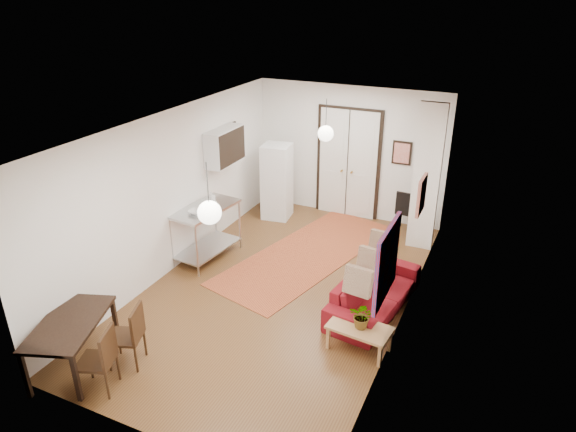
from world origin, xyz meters
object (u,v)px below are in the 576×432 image
at_px(fridge, 277,182).
at_px(black_side_chair, 409,206).
at_px(sofa, 375,292).
at_px(coffee_table, 360,330).
at_px(dining_table, 70,327).
at_px(kitchen_counter, 206,224).
at_px(dining_chair_near, 129,328).
at_px(dining_chair_far, 100,352).

distance_m(fridge, black_side_chair, 2.89).
xyz_separation_m(sofa, black_side_chair, (-0.17, 3.14, 0.25)).
bearing_deg(coffee_table, black_side_chair, 93.50).
bearing_deg(coffee_table, dining_table, -150.18).
height_order(coffee_table, fridge, fridge).
bearing_deg(kitchen_counter, dining_chair_near, -71.20).
bearing_deg(black_side_chair, dining_chair_far, 73.22).
distance_m(sofa, fridge, 4.00).
bearing_deg(dining_chair_far, coffee_table, 106.38).
height_order(coffee_table, dining_chair_near, dining_chair_near).
relative_size(kitchen_counter, dining_chair_near, 1.57).
bearing_deg(dining_table, sofa, 42.53).
bearing_deg(black_side_chair, coffee_table, 98.83).
relative_size(kitchen_counter, dining_table, 0.95).
xyz_separation_m(sofa, coffee_table, (0.09, -1.09, 0.04)).
xyz_separation_m(coffee_table, dining_chair_far, (-2.82, -2.06, 0.18)).
xyz_separation_m(coffee_table, kitchen_counter, (-3.46, 1.41, 0.36)).
bearing_deg(fridge, sofa, -48.90).
xyz_separation_m(coffee_table, fridge, (-3.08, 3.69, 0.50)).
relative_size(fridge, dining_chair_far, 1.84).
bearing_deg(dining_table, fridge, 86.62).
bearing_deg(dining_chair_near, dining_chair_far, -19.83).
distance_m(kitchen_counter, fridge, 2.31).
distance_m(dining_chair_near, dining_chair_far, 0.54).
relative_size(sofa, dining_table, 1.39).
distance_m(sofa, dining_chair_near, 3.78).
height_order(dining_chair_near, dining_chair_far, same).
bearing_deg(dining_chair_far, dining_chair_near, 160.17).
relative_size(sofa, kitchen_counter, 1.46).
xyz_separation_m(kitchen_counter, dining_chair_far, (0.64, -3.48, -0.18)).
distance_m(dining_chair_far, black_side_chair, 6.80).
bearing_deg(fridge, dining_table, -101.38).
bearing_deg(coffee_table, fridge, 129.92).
distance_m(sofa, coffee_table, 1.10).
height_order(sofa, coffee_table, sofa).
distance_m(fridge, dining_table, 5.66).
relative_size(kitchen_counter, black_side_chair, 1.52).
xyz_separation_m(kitchen_counter, fridge, (0.37, 2.28, 0.14)).
bearing_deg(fridge, coffee_table, -58.08).
bearing_deg(sofa, dining_chair_near, 141.76).
relative_size(sofa, coffee_table, 2.24).
bearing_deg(black_side_chair, kitchen_counter, 46.75).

